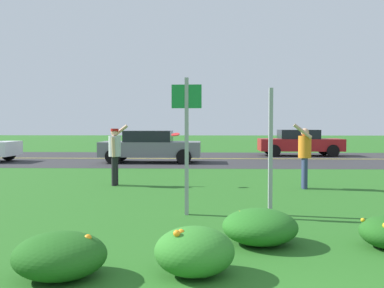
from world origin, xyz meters
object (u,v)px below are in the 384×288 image
Objects in this scene: sign_post_by_roadside at (270,152)px; person_catcher_orange_shirt at (305,152)px; car_red_center_right at (300,143)px; frisbee_red at (175,134)px; sign_post_near_path at (187,132)px; car_gray_center_left at (150,146)px; person_thrower_red_cap_gray_shirt at (115,151)px.

person_catcher_orange_shirt is at bearing 67.56° from sign_post_by_roadside.
sign_post_by_roadside reaches higher than car_red_center_right.
person_catcher_orange_shirt is 7.09× the size of frisbee_red.
sign_post_by_roadside is 0.53× the size of car_red_center_right.
sign_post_near_path is 16.66m from car_red_center_right.
person_catcher_orange_shirt is 0.39× the size of car_red_center_right.
person_catcher_orange_shirt is (1.40, 3.40, -0.22)m from sign_post_by_roadside.
car_red_center_right is (3.91, 15.68, -0.45)m from sign_post_by_roadside.
sign_post_near_path is 1.08× the size of sign_post_by_roadside.
car_gray_center_left is (-3.79, 11.20, -0.45)m from sign_post_by_roadside.
car_gray_center_left is at bearing 103.10° from frisbee_red.
person_catcher_orange_shirt is at bearing 49.09° from sign_post_near_path.
person_catcher_orange_shirt is at bearing -56.34° from car_gray_center_left.
sign_post_by_roadside is at bearing -112.44° from person_catcher_orange_shirt.
sign_post_near_path reaches higher than frisbee_red.
person_catcher_orange_shirt is (2.98, 3.43, -0.59)m from sign_post_near_path.
person_catcher_orange_shirt is 9.38m from car_gray_center_left.
sign_post_near_path is 1.62m from sign_post_by_roadside.
car_gray_center_left is at bearing 123.66° from person_catcher_orange_shirt.
sign_post_by_roadside is 5.38m from person_thrower_red_cap_gray_shirt.
car_gray_center_left is at bearing 108.70° from sign_post_by_roadside.
sign_post_by_roadside is 0.53× the size of car_gray_center_left.
frisbee_red is (-2.08, 3.84, 0.24)m from sign_post_by_roadside.
person_thrower_red_cap_gray_shirt reaches higher than frisbee_red.
frisbee_red is at bearing 0.90° from person_thrower_red_cap_gray_shirt.
person_catcher_orange_shirt reaches higher than car_red_center_right.
person_catcher_orange_shirt reaches higher than car_gray_center_left.
person_catcher_orange_shirt is 12.53m from car_red_center_right.
person_thrower_red_cap_gray_shirt is at bearing -89.96° from car_gray_center_left.
frisbee_red reaches higher than car_red_center_right.
car_gray_center_left is 8.91m from car_red_center_right.
sign_post_by_roadside is (1.57, 0.04, -0.37)m from sign_post_near_path.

